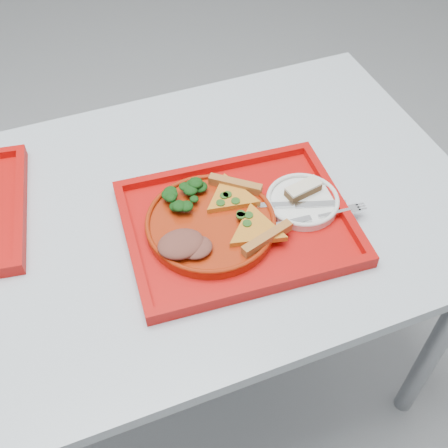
% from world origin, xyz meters
% --- Properties ---
extents(ground, '(10.00, 10.00, 0.00)m').
position_xyz_m(ground, '(0.00, 0.00, 0.00)').
color(ground, gray).
rests_on(ground, ground).
extents(table, '(1.60, 0.80, 0.75)m').
position_xyz_m(table, '(0.00, 0.00, 0.68)').
color(table, '#B1BCC7').
rests_on(table, ground).
extents(tray_main, '(0.47, 0.38, 0.01)m').
position_xyz_m(tray_main, '(0.27, -0.09, 0.76)').
color(tray_main, '#B90D09').
rests_on(tray_main, table).
extents(dinner_plate, '(0.26, 0.26, 0.02)m').
position_xyz_m(dinner_plate, '(0.21, -0.08, 0.77)').
color(dinner_plate, '#97230A').
rests_on(dinner_plate, tray_main).
extents(side_plate, '(0.15, 0.15, 0.01)m').
position_xyz_m(side_plate, '(0.41, -0.09, 0.77)').
color(side_plate, white).
rests_on(side_plate, tray_main).
extents(pizza_slice_a, '(0.15, 0.16, 0.02)m').
position_xyz_m(pizza_slice_a, '(0.29, -0.13, 0.79)').
color(pizza_slice_a, gold).
rests_on(pizza_slice_a, dinner_plate).
extents(pizza_slice_b, '(0.17, 0.17, 0.02)m').
position_xyz_m(pizza_slice_b, '(0.27, -0.03, 0.79)').
color(pizza_slice_b, gold).
rests_on(pizza_slice_b, dinner_plate).
extents(salad_heap, '(0.08, 0.07, 0.04)m').
position_xyz_m(salad_heap, '(0.19, -0.01, 0.80)').
color(salad_heap, black).
rests_on(salad_heap, dinner_plate).
extents(meat_portion, '(0.09, 0.07, 0.03)m').
position_xyz_m(meat_portion, '(0.14, -0.12, 0.79)').
color(meat_portion, brown).
rests_on(meat_portion, dinner_plate).
extents(dessert_bar, '(0.08, 0.04, 0.02)m').
position_xyz_m(dessert_bar, '(0.42, -0.07, 0.79)').
color(dessert_bar, '#53321B').
rests_on(dessert_bar, side_plate).
extents(knife, '(0.18, 0.07, 0.01)m').
position_xyz_m(knife, '(0.40, -0.10, 0.78)').
color(knife, silver).
rests_on(knife, side_plate).
extents(fork, '(0.19, 0.04, 0.01)m').
position_xyz_m(fork, '(0.42, -0.14, 0.78)').
color(fork, silver).
rests_on(fork, side_plate).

